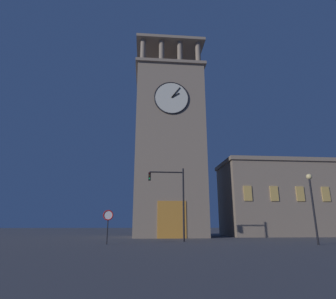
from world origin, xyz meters
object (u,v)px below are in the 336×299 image
clocktower (169,147)px  street_lamp (312,195)px  traffic_signal_near (173,192)px  no_horn_sign (108,218)px  adjacent_wing_building (297,198)px

clocktower → street_lamp: size_ratio=5.36×
traffic_signal_near → no_horn_sign: bearing=30.1°
street_lamp → traffic_signal_near: bearing=-25.8°
traffic_signal_near → no_horn_sign: (5.36, 3.11, -2.34)m
clocktower → traffic_signal_near: clocktower is taller
no_horn_sign → clocktower: bearing=-115.0°
traffic_signal_near → clocktower: bearing=-92.8°
adjacent_wing_building → traffic_signal_near: size_ratio=3.09×
clocktower → adjacent_wing_building: size_ratio=1.40×
clocktower → traffic_signal_near: bearing=87.2°
traffic_signal_near → street_lamp: (-10.21, 4.92, -0.63)m
traffic_signal_near → street_lamp: bearing=154.2°
adjacent_wing_building → no_horn_sign: size_ratio=7.98×
street_lamp → no_horn_sign: size_ratio=2.08×
no_horn_sign → street_lamp: bearing=173.3°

